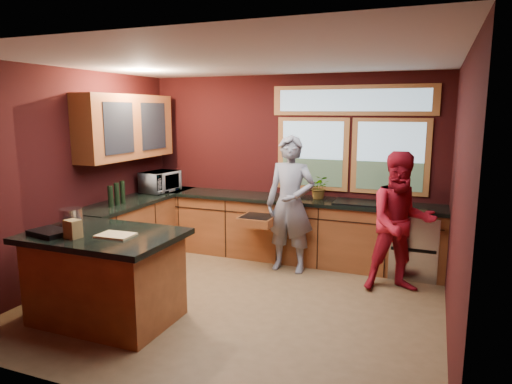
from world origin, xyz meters
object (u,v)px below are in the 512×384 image
Objects in this scene: island at (106,276)px; person_grey at (290,204)px; person_red at (401,223)px; stock_pot at (71,217)px; cutting_board at (116,235)px.

person_grey is (1.33, 2.16, 0.45)m from island.
person_red is (1.45, -0.21, -0.08)m from person_grey.
stock_pot is (-0.55, 0.15, 0.56)m from island.
island is 0.52m from cutting_board.
island is 0.80m from stock_pot.
stock_pot is (-0.75, 0.20, 0.08)m from cutting_board.
person_grey reaches higher than stock_pot.
person_grey is at bearing 151.50° from person_red.
person_grey is at bearing 62.93° from cutting_board.
person_grey is 7.74× the size of stock_pot.
cutting_board is 1.46× the size of stock_pot.
person_grey is 5.31× the size of cutting_board.
person_grey is 2.49m from cutting_board.
person_grey reaches higher than person_red.
island is 4.43× the size of cutting_board.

